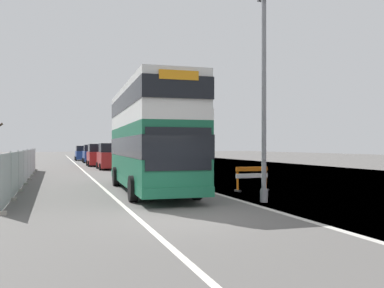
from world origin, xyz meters
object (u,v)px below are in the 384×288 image
at_px(car_receding_mid, 97,156).
at_px(roadworks_barrier, 252,176).
at_px(car_oncoming_near, 109,157).
at_px(lamppost_foreground, 264,104).
at_px(double_decker_bus, 150,136).
at_px(car_far_side, 82,154).
at_px(car_receding_far, 91,154).

bearing_deg(car_receding_mid, roadworks_barrier, -80.10).
bearing_deg(car_oncoming_near, lamppost_foreground, -83.26).
height_order(double_decker_bus, car_receding_mid, double_decker_bus).
xyz_separation_m(roadworks_barrier, car_receding_mid, (-4.60, 26.35, 0.36)).
distance_m(roadworks_barrier, car_far_side, 44.08).
relative_size(car_receding_far, car_far_side, 0.95).
relative_size(double_decker_bus, car_receding_mid, 2.77).
distance_m(double_decker_bus, car_receding_mid, 25.00).
xyz_separation_m(roadworks_barrier, car_receding_far, (-4.53, 35.26, 0.33)).
height_order(double_decker_bus, roadworks_barrier, double_decker_bus).
relative_size(double_decker_bus, car_oncoming_near, 2.73).
bearing_deg(lamppost_foreground, car_far_side, 94.52).
height_order(car_receding_mid, car_receding_far, car_receding_mid).
relative_size(roadworks_barrier, car_receding_far, 0.41).
bearing_deg(double_decker_bus, car_receding_far, 89.91).
bearing_deg(car_receding_far, roadworks_barrier, -82.68).
distance_m(lamppost_foreground, car_oncoming_near, 23.93).
height_order(lamppost_foreground, roadworks_barrier, lamppost_foreground).
xyz_separation_m(double_decker_bus, car_receding_mid, (-0.02, 24.96, -1.50)).
bearing_deg(car_receding_far, lamppost_foreground, -85.27).
bearing_deg(car_receding_far, car_far_side, 93.56).
relative_size(roadworks_barrier, car_far_side, 0.39).
distance_m(lamppost_foreground, car_receding_mid, 30.24).
bearing_deg(car_receding_mid, car_far_side, 91.51).
height_order(car_receding_far, car_far_side, car_receding_far).
xyz_separation_m(lamppost_foreground, car_receding_far, (-3.21, 38.85, -2.66)).
height_order(lamppost_foreground, car_far_side, lamppost_foreground).
xyz_separation_m(roadworks_barrier, car_oncoming_near, (-4.11, 20.03, 0.38)).
height_order(car_oncoming_near, car_far_side, car_oncoming_near).
xyz_separation_m(double_decker_bus, car_oncoming_near, (0.47, 18.63, -1.48)).
bearing_deg(roadworks_barrier, car_receding_mid, 99.90).
relative_size(roadworks_barrier, car_oncoming_near, 0.41).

